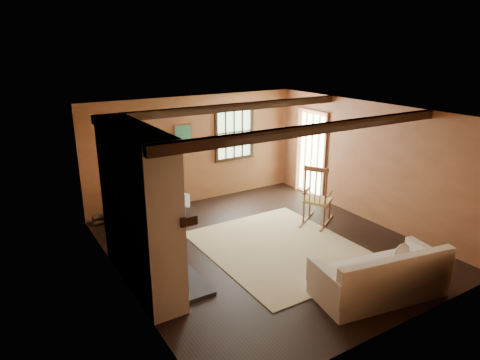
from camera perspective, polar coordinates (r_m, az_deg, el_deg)
ground at (r=7.76m, az=3.33°, el=-8.82°), size 5.50×5.50×0.00m
room_envelope at (r=7.50m, az=3.81°, el=3.58°), size 5.02×5.52×2.44m
fireplace at (r=6.39m, az=-13.15°, el=-4.47°), size 1.02×2.30×2.40m
rug at (r=7.72m, az=5.42°, el=-8.99°), size 2.50×3.00×0.01m
rocking_chair at (r=8.64m, az=10.22°, el=-2.49°), size 1.00×0.86×1.23m
sofa at (r=6.56m, az=18.31°, el=-12.41°), size 2.01×1.16×0.77m
firewood_pile at (r=9.05m, az=-17.17°, el=-4.86°), size 0.60×0.11×0.22m
laundry_basket at (r=9.49m, az=-8.58°, el=-2.90°), size 0.60×0.53×0.30m
basket_pillow at (r=9.40m, az=-8.65°, el=-1.47°), size 0.51×0.47×0.20m
armchair at (r=8.53m, az=-13.32°, el=-4.12°), size 1.08×1.07×0.71m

